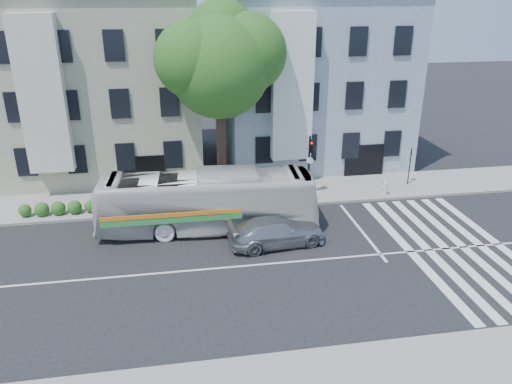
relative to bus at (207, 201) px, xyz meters
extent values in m
plane|color=black|center=(1.21, -3.99, -1.54)|extent=(120.00, 120.00, 0.00)
cube|color=gray|center=(1.21, 4.01, -1.46)|extent=(80.00, 4.00, 0.15)
cube|color=gray|center=(-5.79, 11.01, 3.96)|extent=(12.00, 10.00, 11.00)
cube|color=gray|center=(8.21, 11.01, 3.96)|extent=(12.00, 10.00, 11.00)
cylinder|color=#2D2116|center=(1.21, 4.51, 1.06)|extent=(0.56, 0.56, 5.20)
sphere|color=#1A4F19|center=(1.21, 4.51, 5.96)|extent=(5.60, 5.60, 5.60)
sphere|color=#1A4F19|center=(2.81, 4.91, 6.66)|extent=(4.40, 4.40, 4.40)
sphere|color=#1A4F19|center=(-0.19, 4.21, 6.46)|extent=(4.20, 4.20, 4.20)
sphere|color=#1A4F19|center=(1.51, 5.71, 7.66)|extent=(3.80, 3.80, 3.80)
sphere|color=#1A4F19|center=(0.61, 5.11, 4.96)|extent=(3.40, 3.40, 3.40)
imported|color=silver|center=(0.00, 0.00, 0.00)|extent=(3.16, 11.15, 3.07)
imported|color=#A9ACB0|center=(3.12, -2.22, -0.85)|extent=(2.51, 4.94, 1.37)
cylinder|color=black|center=(6.19, 3.42, 0.32)|extent=(0.12, 0.12, 3.70)
cube|color=black|center=(6.19, 3.17, 1.64)|extent=(0.29, 0.25, 0.75)
sphere|color=red|center=(6.19, 3.04, 1.86)|extent=(0.14, 0.14, 0.14)
cylinder|color=white|center=(6.19, 3.27, 0.76)|extent=(0.38, 0.13, 0.39)
cylinder|color=silver|center=(10.68, 2.57, -1.05)|extent=(0.27, 0.27, 0.68)
sphere|color=silver|center=(10.68, 2.57, -0.68)|extent=(0.25, 0.25, 0.25)
cylinder|color=silver|center=(10.68, 2.57, -0.96)|extent=(0.46, 0.18, 0.16)
cylinder|color=black|center=(12.80, 3.99, -0.23)|extent=(0.06, 0.06, 2.32)
cube|color=white|center=(12.80, 4.09, 0.61)|extent=(0.41, 0.16, 0.32)
cube|color=white|center=(12.80, 4.09, 0.24)|extent=(0.41, 0.16, 0.17)
camera|label=1|loc=(-1.38, -23.16, 9.95)|focal=35.00mm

